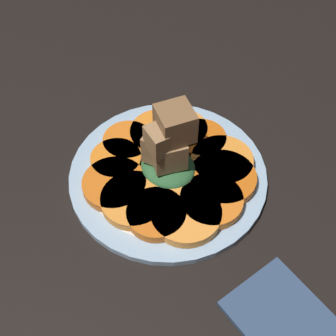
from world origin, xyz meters
TOP-DOWN VIEW (x-y plane):
  - table_slab at (0.00, 0.00)cm, footprint 120.00×120.00cm
  - plate at (0.00, 0.00)cm, footprint 28.07×28.07cm
  - carrot_slice_0 at (-5.78, -5.13)cm, footprint 9.36×9.36cm
  - carrot_slice_1 at (-3.43, -7.03)cm, footprint 8.91×8.91cm
  - carrot_slice_2 at (1.53, -7.35)cm, footprint 7.27×7.27cm
  - carrot_slice_3 at (4.75, -6.10)cm, footprint 7.81×7.81cm
  - carrot_slice_4 at (6.16, -3.15)cm, footprint 9.06×9.06cm
  - carrot_slice_5 at (7.70, 1.64)cm, footprint 7.36×7.36cm
  - carrot_slice_6 at (5.83, 4.92)cm, footprint 7.26×7.26cm
  - carrot_slice_7 at (2.33, 7.44)cm, footprint 8.83×8.83cm
  - carrot_slice_8 at (-1.43, 6.78)cm, footprint 8.93×8.93cm
  - carrot_slice_9 at (-5.05, 5.67)cm, footprint 7.90×7.90cm
  - carrot_slice_10 at (-7.33, 2.56)cm, footprint 9.47×9.47cm
  - carrot_slice_11 at (-7.73, -1.46)cm, footprint 8.52×8.52cm
  - center_pile at (0.30, -0.05)cm, footprint 8.09×7.51cm
  - fork at (-1.56, -5.54)cm, footprint 17.34×2.62cm
  - napkin at (-26.86, 1.82)cm, footprint 16.38×9.83cm

SIDE VIEW (x-z plane):
  - table_slab at x=0.00cm, z-range 0.00..2.00cm
  - napkin at x=-26.86cm, z-range 2.00..2.80cm
  - plate at x=0.00cm, z-range 1.99..3.04cm
  - fork at x=-1.56cm, z-range 3.10..3.50cm
  - carrot_slice_0 at x=-5.78cm, z-range 3.10..4.47cm
  - carrot_slice_1 at x=-3.43cm, z-range 3.10..4.47cm
  - carrot_slice_2 at x=1.53cm, z-range 3.10..4.47cm
  - carrot_slice_3 at x=4.75cm, z-range 3.10..4.47cm
  - carrot_slice_4 at x=6.16cm, z-range 3.10..4.47cm
  - carrot_slice_5 at x=7.70cm, z-range 3.10..4.47cm
  - carrot_slice_6 at x=5.83cm, z-range 3.10..4.47cm
  - carrot_slice_7 at x=2.33cm, z-range 3.10..4.47cm
  - carrot_slice_8 at x=-1.43cm, z-range 3.10..4.47cm
  - carrot_slice_9 at x=-5.05cm, z-range 3.10..4.47cm
  - carrot_slice_10 at x=-7.33cm, z-range 3.10..4.47cm
  - carrot_slice_11 at x=-7.73cm, z-range 3.10..4.47cm
  - center_pile at x=0.30cm, z-range 2.13..13.62cm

